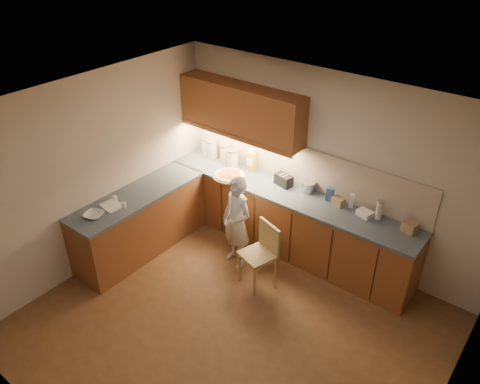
{
  "coord_description": "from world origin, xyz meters",
  "views": [
    {
      "loc": [
        2.46,
        -2.98,
        4.23
      ],
      "look_at": [
        -0.8,
        1.2,
        1.0
      ],
      "focal_mm": 35.0,
      "sensor_mm": 36.0,
      "label": 1
    }
  ],
  "objects_px": {
    "pizza_on_board": "(229,175)",
    "oil_jug": "(252,161)",
    "wooden_chair": "(262,250)",
    "toaster": "(284,180)",
    "child": "(237,222)"
  },
  "relations": [
    {
      "from": "wooden_chair",
      "to": "toaster",
      "type": "relative_size",
      "value": 3.19
    },
    {
      "from": "pizza_on_board",
      "to": "oil_jug",
      "type": "distance_m",
      "value": 0.4
    },
    {
      "from": "oil_jug",
      "to": "toaster",
      "type": "distance_m",
      "value": 0.61
    },
    {
      "from": "child",
      "to": "wooden_chair",
      "type": "height_order",
      "value": "child"
    },
    {
      "from": "wooden_chair",
      "to": "child",
      "type": "bearing_deg",
      "value": -175.0
    },
    {
      "from": "wooden_chair",
      "to": "pizza_on_board",
      "type": "bearing_deg",
      "value": 165.95
    },
    {
      "from": "child",
      "to": "oil_jug",
      "type": "relative_size",
      "value": 3.8
    },
    {
      "from": "wooden_chair",
      "to": "toaster",
      "type": "height_order",
      "value": "toaster"
    },
    {
      "from": "wooden_chair",
      "to": "oil_jug",
      "type": "height_order",
      "value": "oil_jug"
    },
    {
      "from": "pizza_on_board",
      "to": "wooden_chair",
      "type": "height_order",
      "value": "pizza_on_board"
    },
    {
      "from": "wooden_chair",
      "to": "oil_jug",
      "type": "xyz_separation_m",
      "value": [
        -0.92,
        1.0,
        0.57
      ]
    },
    {
      "from": "toaster",
      "to": "child",
      "type": "bearing_deg",
      "value": -90.66
    },
    {
      "from": "oil_jug",
      "to": "toaster",
      "type": "bearing_deg",
      "value": -6.17
    },
    {
      "from": "child",
      "to": "toaster",
      "type": "relative_size",
      "value": 4.83
    },
    {
      "from": "oil_jug",
      "to": "pizza_on_board",
      "type": "bearing_deg",
      "value": -111.96
    }
  ]
}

